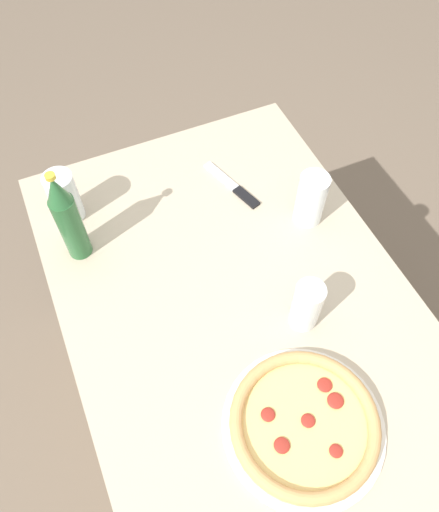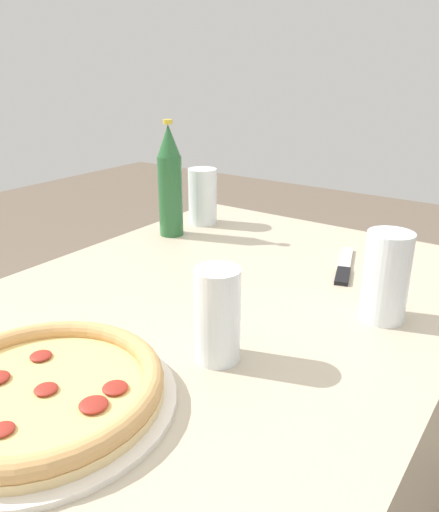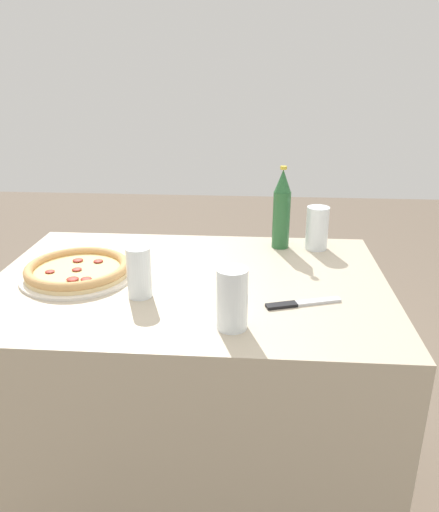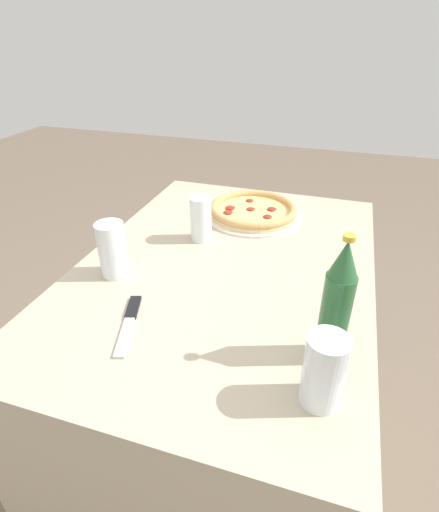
{
  "view_description": "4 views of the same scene",
  "coord_description": "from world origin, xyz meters",
  "views": [
    {
      "loc": [
        -0.48,
        0.25,
        1.78
      ],
      "look_at": [
        0.09,
        -0.0,
        0.82
      ],
      "focal_mm": 35.0,
      "sensor_mm": 36.0,
      "label": 1
    },
    {
      "loc": [
        -0.6,
        -0.45,
        1.16
      ],
      "look_at": [
        0.12,
        0.05,
        0.82
      ],
      "focal_mm": 35.0,
      "sensor_mm": 36.0,
      "label": 2
    },
    {
      "loc": [
        0.18,
        -1.26,
        1.34
      ],
      "look_at": [
        0.09,
        0.02,
        0.84
      ],
      "focal_mm": 35.0,
      "sensor_mm": 36.0,
      "label": 3
    },
    {
      "loc": [
        0.88,
        0.26,
        1.35
      ],
      "look_at": [
        0.09,
        0.01,
        0.86
      ],
      "focal_mm": 28.0,
      "sensor_mm": 36.0,
      "label": 4
    }
  ],
  "objects": [
    {
      "name": "pizza_pepperoni",
      "position": [
        -0.31,
        -0.0,
        0.8
      ],
      "size": [
        0.32,
        0.32,
        0.04
      ],
      "color": "silver",
      "rests_on": "table"
    },
    {
      "name": "beer_bottle",
      "position": [
        0.27,
        0.29,
        0.9
      ],
      "size": [
        0.06,
        0.06,
        0.27
      ],
      "color": "#286033",
      "rests_on": "table"
    },
    {
      "name": "table",
      "position": [
        0.0,
        0.0,
        0.39
      ],
      "size": [
        1.1,
        0.77,
        0.78
      ],
      "color": "#B7A88E",
      "rests_on": "ground_plane"
    },
    {
      "name": "glass_cola",
      "position": [
        0.13,
        -0.26,
        0.84
      ],
      "size": [
        0.07,
        0.07,
        0.14
      ],
      "color": "white",
      "rests_on": "table"
    },
    {
      "name": "ground_plane",
      "position": [
        0.0,
        0.0,
        0.0
      ],
      "size": [
        8.0,
        8.0,
        0.0
      ],
      "primitive_type": "plane",
      "color": "#6B5B4C"
    },
    {
      "name": "glass_lemonade",
      "position": [
        -0.11,
        -0.11,
        0.84
      ],
      "size": [
        0.06,
        0.06,
        0.13
      ],
      "color": "white",
      "rests_on": "table"
    },
    {
      "name": "glass_iced_tea",
      "position": [
        0.38,
        0.28,
        0.84
      ],
      "size": [
        0.07,
        0.07,
        0.14
      ],
      "color": "white",
      "rests_on": "table"
    },
    {
      "name": "knife",
      "position": [
        0.3,
        -0.13,
        0.78
      ],
      "size": [
        0.19,
        0.08,
        0.01
      ],
      "color": "black",
      "rests_on": "table"
    }
  ]
}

